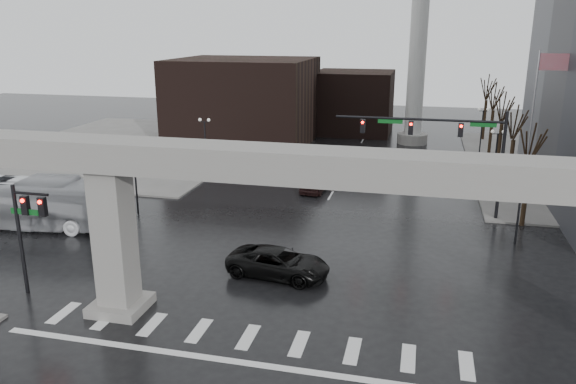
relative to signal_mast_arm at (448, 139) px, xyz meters
name	(u,v)px	position (x,y,z in m)	size (l,w,h in m)	color
ground	(255,326)	(-8.99, -18.80, -5.83)	(160.00, 160.00, 0.00)	black
sidewalk_nw	(132,146)	(-34.99, 17.20, -5.75)	(28.00, 36.00, 0.15)	slate
elevated_guideway	(280,189)	(-7.73, -18.80, 1.05)	(48.00, 2.60, 8.70)	gray
building_far_left	(244,101)	(-22.99, 23.20, -0.83)	(16.00, 14.00, 10.00)	black
building_far_mid	(353,102)	(-10.99, 33.20, -1.83)	(10.00, 10.00, 8.00)	black
smokestack	(419,29)	(-2.99, 27.20, 7.52)	(3.60, 3.60, 30.00)	beige
signal_mast_arm	(448,139)	(0.00, 0.00, 0.00)	(12.12, 0.43, 8.00)	black
signal_left_pole	(27,222)	(-21.24, -18.30, -1.76)	(2.30, 0.30, 6.00)	black
flagpole_assembly	(537,112)	(6.30, 3.20, 1.70)	(2.06, 0.12, 12.00)	silver
lamp_right_0	(521,193)	(4.51, -4.80, -2.36)	(1.22, 0.32, 5.11)	black
lamp_right_1	(496,148)	(4.51, 9.20, -2.36)	(1.22, 0.32, 5.11)	black
lamp_right_2	(482,123)	(4.51, 23.20, -2.36)	(1.22, 0.32, 5.11)	black
lamp_left_0	(135,169)	(-22.49, -4.80, -2.36)	(1.22, 0.32, 5.11)	black
lamp_left_1	(205,135)	(-22.49, 9.20, -2.36)	(1.22, 0.32, 5.11)	black
lamp_left_2	(248,114)	(-22.49, 23.20, -2.36)	(1.22, 0.32, 5.11)	black
tree_right_0	(527,188)	(5.54, -0.78, -3.04)	(1.09, 1.58, 7.50)	black
tree_right_1	(511,161)	(5.54, 7.22, -2.98)	(1.09, 1.61, 7.67)	black
tree_right_2	(500,142)	(5.54, 15.22, -2.91)	(1.10, 1.63, 7.85)	black
tree_right_3	(492,127)	(5.54, 23.22, -2.85)	(1.11, 1.66, 8.02)	black
tree_right_4	(485,116)	(5.54, 31.22, -2.79)	(1.12, 1.69, 8.19)	black
pickup_truck	(278,263)	(-9.29, -13.12, -5.02)	(2.69, 5.82, 1.62)	black
city_bus	(34,203)	(-28.01, -9.28, -4.02)	(3.04, 12.99, 3.62)	silver
far_car	(316,182)	(-10.46, 4.37, -5.03)	(1.88, 4.68, 1.59)	black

